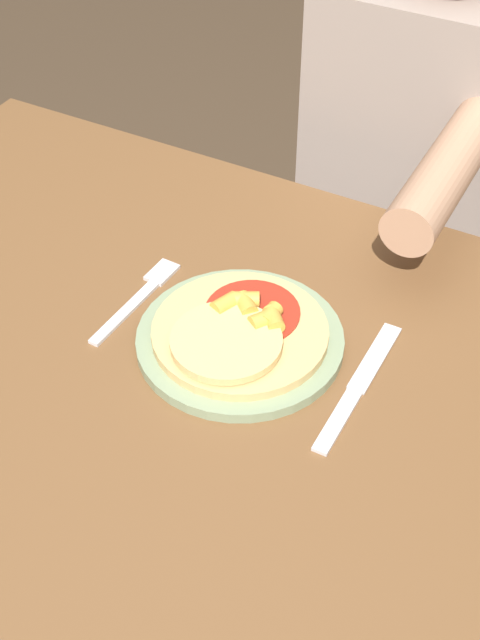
% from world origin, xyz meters
% --- Properties ---
extents(dining_table, '(1.18, 0.77, 0.76)m').
position_xyz_m(dining_table, '(0.00, 0.00, 0.64)').
color(dining_table, brown).
rests_on(dining_table, ground_plane).
extents(plate, '(0.25, 0.25, 0.01)m').
position_xyz_m(plate, '(0.03, 0.05, 0.77)').
color(plate, gray).
rests_on(plate, dining_table).
extents(pizza, '(0.21, 0.21, 0.04)m').
position_xyz_m(pizza, '(0.03, 0.04, 0.78)').
color(pizza, tan).
rests_on(pizza, plate).
extents(fork, '(0.03, 0.18, 0.00)m').
position_xyz_m(fork, '(-0.12, 0.06, 0.76)').
color(fork, silver).
rests_on(fork, dining_table).
extents(knife, '(0.02, 0.22, 0.00)m').
position_xyz_m(knife, '(0.18, 0.05, 0.76)').
color(knife, silver).
rests_on(knife, dining_table).
extents(person_diner, '(0.35, 0.52, 1.17)m').
position_xyz_m(person_diner, '(0.06, 0.63, 0.69)').
color(person_diner, '#2D2D38').
rests_on(person_diner, ground_plane).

